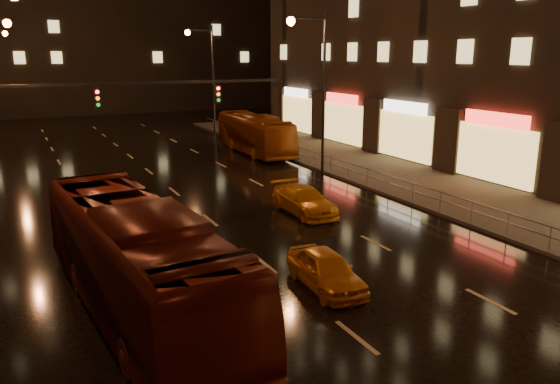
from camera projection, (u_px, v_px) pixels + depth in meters
name	position (u px, v px, depth m)	size (l,w,h in m)	color
ground	(185.00, 200.00, 28.74)	(140.00, 140.00, 0.00)	black
sidewalk_right	(447.00, 191.00, 30.20)	(7.00, 70.00, 0.15)	#38332D
traffic_signal	(75.00, 115.00, 25.39)	(15.31, 0.32, 6.20)	black
railing_right	(367.00, 172.00, 31.18)	(0.05, 56.00, 1.00)	#99999E
bus_red	(137.00, 259.00, 15.89)	(2.82, 12.07, 3.36)	#59160C
bus_curb	(255.00, 134.00, 42.01)	(2.49, 10.66, 2.97)	#94430E
taxi_near	(326.00, 270.00, 17.85)	(1.49, 3.69, 1.26)	orange
taxi_far	(304.00, 200.00, 26.25)	(1.79, 4.40, 1.28)	orange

